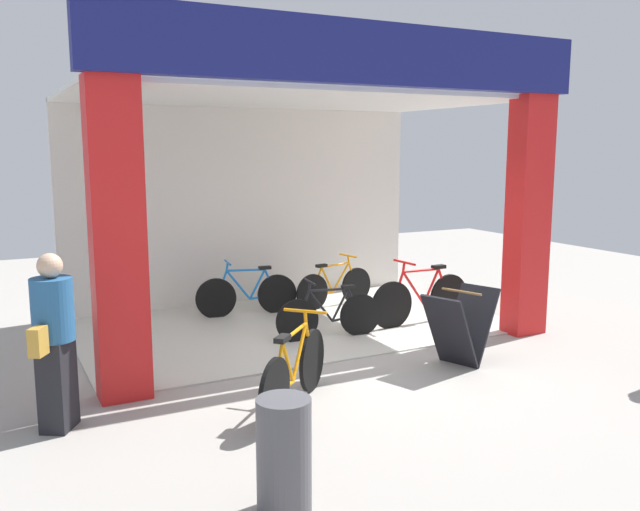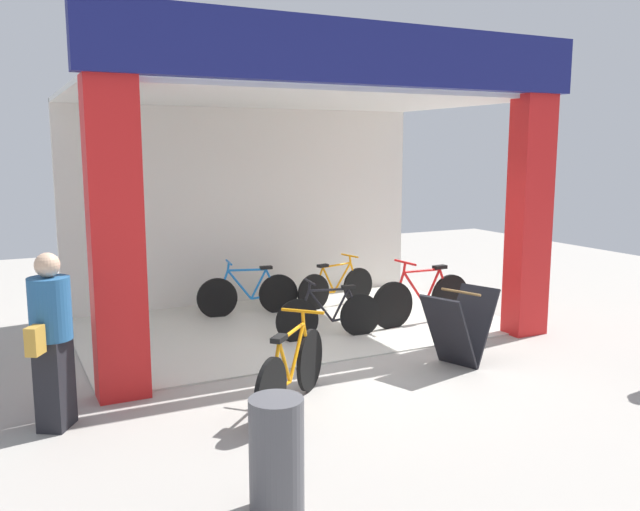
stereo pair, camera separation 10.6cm
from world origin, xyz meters
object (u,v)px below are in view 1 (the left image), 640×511
at_px(bicycle_inside_2, 247,294).
at_px(sandwich_board_sign, 460,328).
at_px(bicycle_inside_3, 335,287).
at_px(bicycle_parked_0, 294,372).
at_px(pedestrian_0, 54,339).
at_px(trash_bin, 284,456).
at_px(bicycle_inside_0, 330,315).
at_px(bicycle_inside_1, 421,298).

height_order(bicycle_inside_2, sandwich_board_sign, sandwich_board_sign).
bearing_deg(bicycle_inside_3, bicycle_parked_0, -123.52).
bearing_deg(pedestrian_0, trash_bin, -60.36).
distance_m(bicycle_inside_2, bicycle_parked_0, 3.74).
xyz_separation_m(bicycle_inside_3, sandwich_board_sign, (-0.04, -3.21, 0.12)).
bearing_deg(bicycle_inside_0, bicycle_parked_0, -126.00).
bearing_deg(bicycle_inside_1, pedestrian_0, -163.20).
bearing_deg(bicycle_inside_0, bicycle_inside_2, 107.52).
height_order(bicycle_parked_0, pedestrian_0, pedestrian_0).
relative_size(bicycle_inside_1, sandwich_board_sign, 1.66).
bearing_deg(bicycle_inside_0, bicycle_inside_1, 3.53).
xyz_separation_m(bicycle_inside_0, bicycle_inside_3, (0.92, 1.58, 0.00)).
xyz_separation_m(bicycle_inside_0, pedestrian_0, (-3.54, -1.44, 0.52)).
height_order(bicycle_inside_0, sandwich_board_sign, sandwich_board_sign).
bearing_deg(bicycle_inside_1, bicycle_inside_0, -176.47).
distance_m(bicycle_parked_0, sandwich_board_sign, 2.32).
relative_size(bicycle_inside_2, bicycle_parked_0, 1.25).
bearing_deg(bicycle_inside_0, trash_bin, -121.99).
relative_size(bicycle_inside_0, bicycle_inside_3, 1.00).
xyz_separation_m(bicycle_inside_2, pedestrian_0, (-3.01, -3.12, 0.50)).
height_order(bicycle_inside_0, bicycle_inside_3, bicycle_inside_3).
xyz_separation_m(bicycle_inside_3, trash_bin, (-3.21, -5.24, 0.09)).
height_order(bicycle_inside_1, trash_bin, bicycle_inside_1).
distance_m(bicycle_inside_1, bicycle_inside_3, 1.62).
relative_size(bicycle_inside_0, bicycle_inside_1, 0.85).
xyz_separation_m(bicycle_inside_2, bicycle_parked_0, (-0.89, -3.63, 0.03)).
xyz_separation_m(bicycle_inside_1, bicycle_inside_2, (-2.08, 1.58, -0.04)).
height_order(bicycle_inside_0, bicycle_inside_1, bicycle_inside_1).
height_order(bicycle_parked_0, trash_bin, bicycle_parked_0).
relative_size(bicycle_inside_2, sandwich_board_sign, 1.48).
bearing_deg(bicycle_inside_2, bicycle_parked_0, -103.77).
height_order(bicycle_inside_0, bicycle_inside_2, bicycle_inside_2).
relative_size(bicycle_inside_0, bicycle_parked_0, 1.20).
distance_m(bicycle_inside_0, trash_bin, 4.31).
height_order(bicycle_inside_2, trash_bin, bicycle_inside_2).
bearing_deg(bicycle_inside_1, bicycle_parked_0, -145.39).
distance_m(sandwich_board_sign, pedestrian_0, 4.44).
bearing_deg(bicycle_inside_1, bicycle_inside_3, 112.84).
bearing_deg(trash_bin, pedestrian_0, 119.64).
bearing_deg(sandwich_board_sign, pedestrian_0, 177.66).
relative_size(bicycle_inside_1, bicycle_inside_3, 1.17).
distance_m(bicycle_inside_1, bicycle_inside_2, 2.61).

